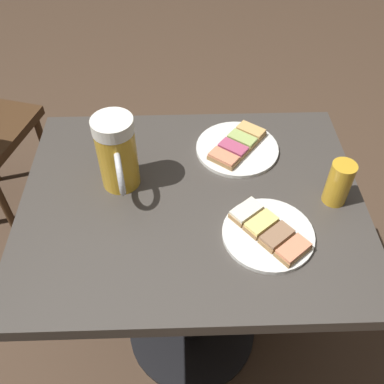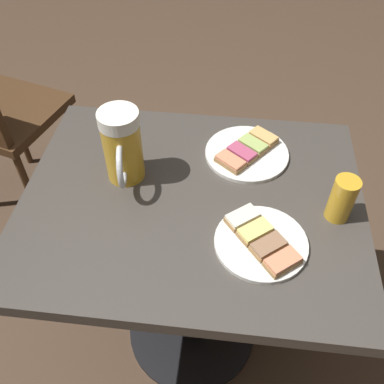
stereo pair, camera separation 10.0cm
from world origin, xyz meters
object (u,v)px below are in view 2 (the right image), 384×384
plate_far (247,152)px  plate_near (261,241)px  beer_glass_small (342,199)px  beer_mug (122,147)px

plate_far → plate_near: bearing=-172.3°
plate_near → plate_far: same height
plate_near → beer_glass_small: bearing=-59.3°
plate_far → beer_glass_small: (-0.18, -0.21, 0.05)m
beer_glass_small → plate_far: bearing=48.8°
beer_mug → plate_far: bearing=-69.1°
beer_glass_small → beer_mug: bearing=82.0°
plate_near → beer_mug: size_ratio=1.07×
beer_mug → beer_glass_small: bearing=-98.0°
beer_mug → beer_glass_small: beer_mug is taller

